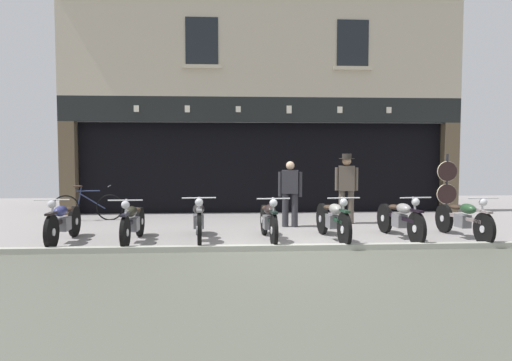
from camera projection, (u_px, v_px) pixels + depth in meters
ground at (295, 267)px, 7.25m from camera, size 23.37×22.00×0.18m
shop_facade at (259, 152)px, 15.10m from camera, size 11.67×4.42×6.50m
motorcycle_far_left at (63, 221)px, 8.96m from camera, size 0.62×1.95×0.91m
motorcycle_left at (133, 221)px, 8.99m from camera, size 0.62×1.93×0.90m
motorcycle_center_left at (199, 219)px, 9.15m from camera, size 0.62×2.11×0.93m
motorcycle_center at (269, 220)px, 9.17m from camera, size 0.62×2.00×0.92m
motorcycle_center_right at (333, 219)px, 9.21m from camera, size 0.62×2.08×0.92m
motorcycle_right at (400, 218)px, 9.38m from camera, size 0.62×2.03×0.91m
motorcycle_far_right at (463, 218)px, 9.38m from camera, size 0.62×2.05×0.91m
salesman_left at (290, 191)px, 10.87m from camera, size 0.55×0.29×1.54m
shopkeeper_center at (346, 184)px, 11.36m from camera, size 0.55×0.37×1.72m
tyre_sign_pole at (447, 183)px, 11.72m from camera, size 0.52×0.06×1.71m
advert_board_near at (202, 155)px, 13.40m from camera, size 0.72×0.03×1.12m
leaning_bicycle at (88, 206)px, 11.91m from camera, size 1.75×0.50×0.93m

